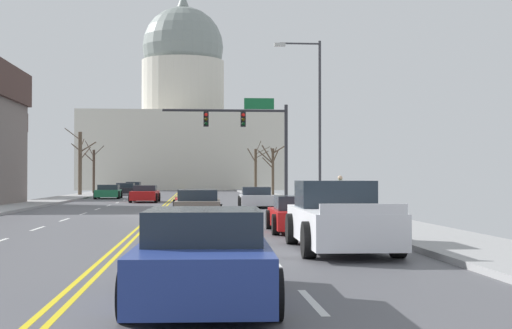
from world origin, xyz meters
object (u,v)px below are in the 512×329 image
object	(u,v)px
signal_gantry	(251,128)
sedan_near_05	(204,258)
sedan_oncoming_02	(125,189)
bicycle_parked	(362,208)
street_lamp_right	(314,110)
sedan_oncoming_03	(133,187)
sedan_near_01	(194,202)
pickup_truck_near_04	(339,219)
sedan_oncoming_01	(108,192)
pedestrian_00	(340,192)
sedan_near_03	(300,215)
sedan_near_00	(256,198)
sedan_oncoming_00	(145,194)
sedan_near_02	(198,206)

from	to	relation	value
signal_gantry	sedan_near_05	distance (m)	36.79
sedan_oncoming_02	bicycle_parked	size ratio (longest dim) A/B	2.46
street_lamp_right	sedan_oncoming_03	size ratio (longest dim) A/B	1.95
sedan_near_01	sedan_oncoming_02	distance (m)	39.37
signal_gantry	bicycle_parked	xyz separation A→B (m)	(3.29, -16.81, -4.35)
pickup_truck_near_04	bicycle_parked	world-z (taller)	pickup_truck_near_04
sedan_oncoming_01	pedestrian_00	distance (m)	32.48
sedan_oncoming_02	bicycle_parked	distance (m)	46.62
sedan_near_03	pickup_truck_near_04	distance (m)	5.92
sedan_oncoming_02	pedestrian_00	size ratio (longest dim) A/B	2.58
sedan_near_00	sedan_oncoming_01	distance (m)	21.85
street_lamp_right	pedestrian_00	size ratio (longest dim) A/B	5.08
signal_gantry	sedan_near_03	bearing A→B (deg)	-90.35
sedan_oncoming_00	sedan_near_00	bearing A→B (deg)	-54.64
street_lamp_right	sedan_near_05	xyz separation A→B (m)	(-5.92, -27.11, -4.59)
sedan_near_03	sedan_oncoming_00	xyz separation A→B (m)	(-6.90, 29.33, 0.01)
bicycle_parked	street_lamp_right	bearing A→B (deg)	95.69
sedan_near_02	sedan_near_03	distance (m)	6.73
sedan_oncoming_00	sedan_oncoming_02	distance (m)	21.87
sedan_near_00	sedan_oncoming_01	xyz separation A→B (m)	(-10.65, 19.08, -0.02)
sedan_near_05	sedan_oncoming_03	size ratio (longest dim) A/B	1.07
sedan_near_00	sedan_near_02	world-z (taller)	sedan_near_02
pickup_truck_near_04	signal_gantry	bearing A→B (deg)	89.91
sedan_near_01	pedestrian_00	world-z (taller)	pedestrian_00
pickup_truck_near_04	pedestrian_00	bearing A→B (deg)	78.75
pickup_truck_near_04	bicycle_parked	distance (m)	12.73
sedan_near_01	pickup_truck_near_04	bearing A→B (deg)	-78.98
street_lamp_right	sedan_near_03	xyz separation A→B (m)	(-2.68, -13.89, -4.65)
sedan_near_01	sedan_near_02	bearing A→B (deg)	-88.34
sedan_near_00	sedan_near_01	distance (m)	8.07
signal_gantry	sedan_near_02	size ratio (longest dim) A/B	1.78
sedan_near_00	sedan_near_02	bearing A→B (deg)	-104.10
signal_gantry	sedan_near_01	xyz separation A→B (m)	(-3.57, -11.01, -4.28)
sedan_near_01	pedestrian_00	bearing A→B (deg)	-26.26
street_lamp_right	sedan_near_05	distance (m)	28.12
pedestrian_00	bicycle_parked	size ratio (longest dim) A/B	0.96
sedan_near_05	sedan_oncoming_02	distance (m)	64.53
signal_gantry	sedan_near_05	bearing A→B (deg)	-95.31
sedan_near_01	sedan_near_05	distance (m)	25.38
sedan_near_00	sedan_near_02	distance (m)	13.92
street_lamp_right	pedestrian_00	world-z (taller)	street_lamp_right
signal_gantry	sedan_near_03	size ratio (longest dim) A/B	1.82
sedan_near_01	sedan_near_05	world-z (taller)	sedan_near_05
sedan_oncoming_01	sedan_oncoming_02	world-z (taller)	sedan_oncoming_02
sedan_near_03	pedestrian_00	distance (m)	9.48
sedan_near_02	sedan_oncoming_00	distance (m)	23.72
sedan_near_01	sedan_oncoming_02	bearing A→B (deg)	100.01
sedan_near_02	pedestrian_00	xyz separation A→B (m)	(6.30, 3.07, 0.48)
pickup_truck_near_04	sedan_near_05	xyz separation A→B (m)	(-3.34, -7.30, -0.13)
pickup_truck_near_04	sedan_near_05	world-z (taller)	pickup_truck_near_04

